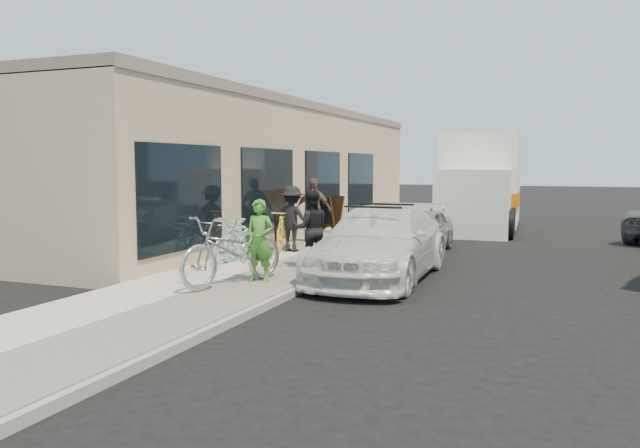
% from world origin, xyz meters
% --- Properties ---
extents(ground, '(120.00, 120.00, 0.00)m').
position_xyz_m(ground, '(0.00, 0.00, 0.00)').
color(ground, black).
rests_on(ground, ground).
extents(sidewalk, '(3.00, 34.00, 0.15)m').
position_xyz_m(sidewalk, '(-2.00, 3.00, 0.07)').
color(sidewalk, '#BAB5A8').
rests_on(sidewalk, ground).
extents(curb, '(0.12, 34.00, 0.13)m').
position_xyz_m(curb, '(-0.45, 3.00, 0.07)').
color(curb, '#9D9790').
rests_on(curb, ground).
extents(storefront, '(3.60, 20.00, 4.22)m').
position_xyz_m(storefront, '(-5.24, 7.99, 2.12)').
color(storefront, '#CBAC8D').
rests_on(storefront, ground).
extents(bike_rack, '(0.19, 0.62, 0.89)m').
position_xyz_m(bike_rack, '(-3.13, 3.81, 0.68)').
color(bike_rack, black).
rests_on(bike_rack, sidewalk).
extents(sandwich_board, '(0.90, 0.90, 1.11)m').
position_xyz_m(sandwich_board, '(-3.22, 7.88, 0.72)').
color(sandwich_board, black).
rests_on(sandwich_board, sidewalk).
extents(sedan_white, '(2.08, 4.99, 1.48)m').
position_xyz_m(sedan_white, '(0.48, 0.96, 0.72)').
color(sedan_white, silver).
rests_on(sedan_white, ground).
extents(sedan_silver, '(1.41, 3.40, 1.15)m').
position_xyz_m(sedan_silver, '(0.37, 5.00, 0.58)').
color(sedan_silver, '#9A9A9F').
rests_on(sedan_silver, ground).
extents(moving_truck, '(2.88, 6.97, 3.37)m').
position_xyz_m(moving_truck, '(1.02, 11.96, 1.50)').
color(moving_truck, white).
rests_on(moving_truck, ground).
extents(tandem_bike, '(1.49, 2.50, 1.24)m').
position_xyz_m(tandem_bike, '(-1.55, -1.34, 0.77)').
color(tandem_bike, '#B7B7BA').
rests_on(tandem_bike, sidewalk).
extents(woman_rider, '(0.57, 0.40, 1.50)m').
position_xyz_m(woman_rider, '(-1.27, -0.87, 0.90)').
color(woman_rider, '#42882D').
rests_on(woman_rider, sidewalk).
extents(man_standing, '(0.99, 0.94, 1.61)m').
position_xyz_m(man_standing, '(-0.98, 0.85, 0.96)').
color(man_standing, black).
rests_on(man_standing, sidewalk).
extents(cruiser_bike_a, '(0.59, 1.51, 0.88)m').
position_xyz_m(cruiser_bike_a, '(-2.88, 1.04, 0.59)').
color(cruiser_bike_a, '#89CDC1').
rests_on(cruiser_bike_a, sidewalk).
extents(cruiser_bike_b, '(0.96, 1.92, 0.97)m').
position_xyz_m(cruiser_bike_b, '(-2.99, 1.46, 0.63)').
color(cruiser_bike_b, '#89CDC1').
rests_on(cruiser_bike_b, sidewalk).
extents(cruiser_bike_c, '(0.87, 1.77, 1.03)m').
position_xyz_m(cruiser_bike_c, '(-2.62, 3.10, 0.66)').
color(cruiser_bike_c, yellow).
rests_on(cruiser_bike_c, sidewalk).
extents(bystander_a, '(1.06, 0.63, 1.60)m').
position_xyz_m(bystander_a, '(-2.33, 2.94, 0.95)').
color(bystander_a, black).
rests_on(bystander_a, sidewalk).
extents(bystander_b, '(1.05, 0.47, 1.76)m').
position_xyz_m(bystander_b, '(-2.55, 4.85, 1.03)').
color(bystander_b, brown).
rests_on(bystander_b, sidewalk).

